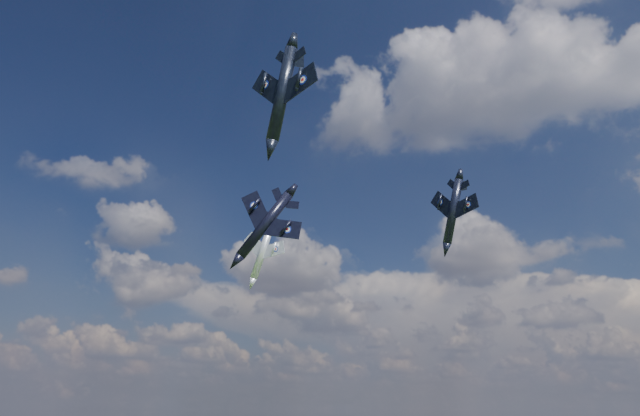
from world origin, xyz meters
The scene contains 4 objects.
jet_lead_navy centered at (-6.94, 15.20, 81.94)m, with size 11.15×15.55×3.22m, color black, non-canonical shape.
jet_right_navy centered at (12.98, -14.08, 84.09)m, with size 8.86×12.36×2.56m, color black, non-canonical shape.
jet_high_navy centered at (15.15, 36.27, 86.79)m, with size 10.36×14.45×2.99m, color black, non-canonical shape.
jet_left_silver centered at (-16.48, 29.74, 82.19)m, with size 9.30×12.97×2.68m, color #B5B6C0, non-canonical shape.
Camera 1 is at (39.22, -57.94, 56.59)m, focal length 35.00 mm.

